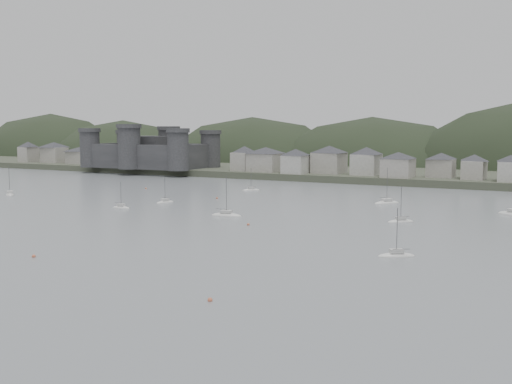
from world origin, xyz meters
The scene contains 8 objects.
ground centered at (0.00, 0.00, 0.00)m, with size 900.00×900.00×0.00m, color slate.
far_shore_land centered at (0.00, 295.00, 1.50)m, with size 900.00×250.00×3.00m, color #383D2D.
forested_ridge centered at (4.83, 269.40, -11.28)m, with size 851.55×103.94×102.57m.
castle centered at (-120.00, 179.80, 10.96)m, with size 66.00×43.00×20.00m.
waterfront_town centered at (50.59, 183.34, 8.66)m, with size 451.48×28.46×12.92m.
sailboat_lead centered at (38.07, 79.84, 0.18)m, with size 6.60×6.30×9.49m.
moored_fleet centered at (-9.69, 57.39, 0.18)m, with size 263.42×164.13×13.60m.
mooring_buoys centered at (-0.35, 59.66, 0.15)m, with size 185.64×114.99×0.70m.
Camera 1 is at (77.70, -66.37, 23.15)m, focal length 42.41 mm.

